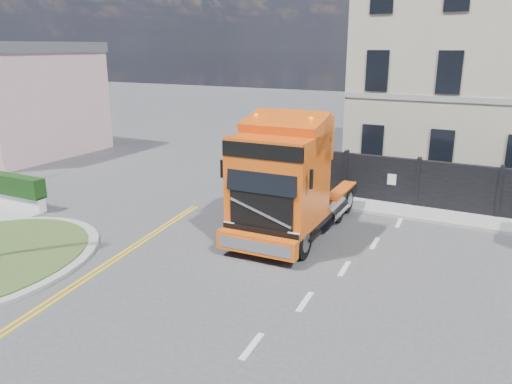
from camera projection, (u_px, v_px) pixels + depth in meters
The scene contains 6 objects.
ground at pixel (216, 273), 14.56m from camera, with size 120.00×120.00×0.00m, color #424244.
seaside_bldg_pink at pixel (13, 104), 30.23m from camera, with size 8.00×8.00×6.00m, color beige.
hoarding_fence at pixel (486, 192), 19.04m from camera, with size 18.80×0.25×2.00m.
georgian_building at pixel (497, 59), 24.33m from camera, with size 12.30×10.30×12.80m.
pavement_far at pixel (465, 220), 18.79m from camera, with size 20.00×1.60×0.12m, color #999994.
truck at pixel (287, 185), 16.79m from camera, with size 2.81×7.04×4.17m.
Camera 1 is at (7.17, -11.27, 6.37)m, focal length 35.00 mm.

